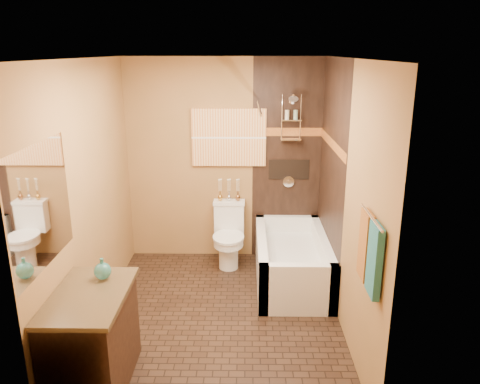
{
  "coord_description": "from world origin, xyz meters",
  "views": [
    {
      "loc": [
        0.27,
        -4.13,
        2.57
      ],
      "look_at": [
        0.21,
        0.4,
        1.19
      ],
      "focal_mm": 35.0,
      "sensor_mm": 36.0,
      "label": 1
    }
  ],
  "objects_px": {
    "sunset_painting": "(229,138)",
    "vanity": "(92,340)",
    "bathtub": "(292,264)",
    "toilet": "(229,235)"
  },
  "relations": [
    {
      "from": "toilet",
      "to": "vanity",
      "type": "height_order",
      "value": "vanity"
    },
    {
      "from": "toilet",
      "to": "sunset_painting",
      "type": "bearing_deg",
      "value": 90.94
    },
    {
      "from": "sunset_painting",
      "to": "bathtub",
      "type": "relative_size",
      "value": 0.6
    },
    {
      "from": "bathtub",
      "to": "vanity",
      "type": "xyz_separation_m",
      "value": [
        -1.72,
        -1.75,
        0.18
      ]
    },
    {
      "from": "sunset_painting",
      "to": "vanity",
      "type": "bearing_deg",
      "value": -111.71
    },
    {
      "from": "toilet",
      "to": "bathtub",
      "type": "bearing_deg",
      "value": -31.34
    },
    {
      "from": "bathtub",
      "to": "sunset_painting",
      "type": "bearing_deg",
      "value": 135.56
    },
    {
      "from": "toilet",
      "to": "vanity",
      "type": "distance_m",
      "value": 2.43
    },
    {
      "from": "sunset_painting",
      "to": "vanity",
      "type": "xyz_separation_m",
      "value": [
        -0.99,
        -2.48,
        -1.14
      ]
    },
    {
      "from": "bathtub",
      "to": "vanity",
      "type": "height_order",
      "value": "vanity"
    }
  ]
}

